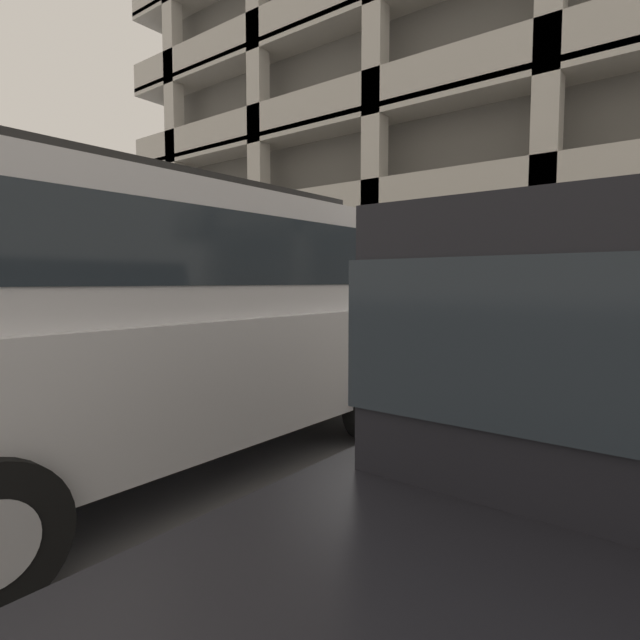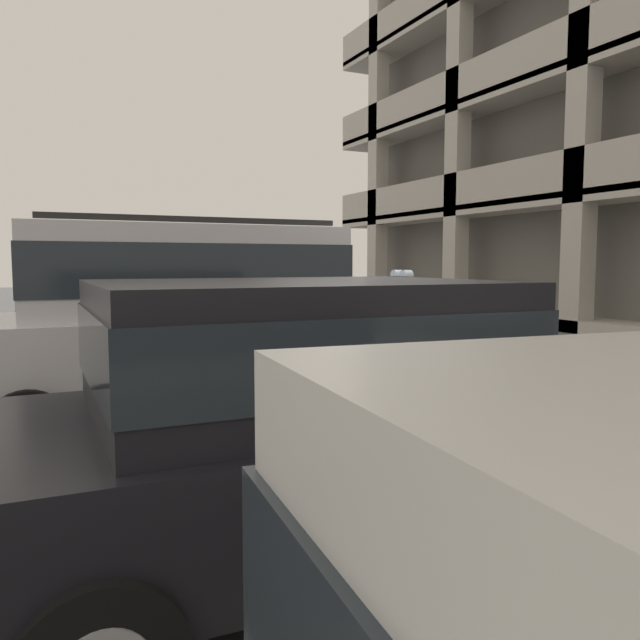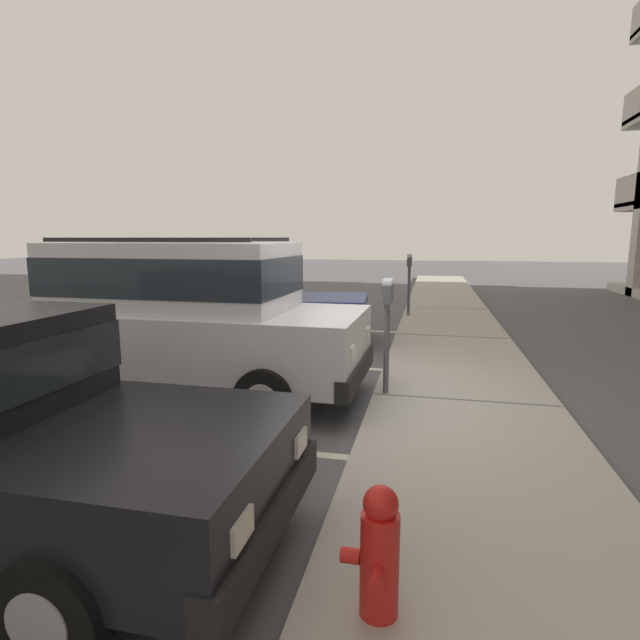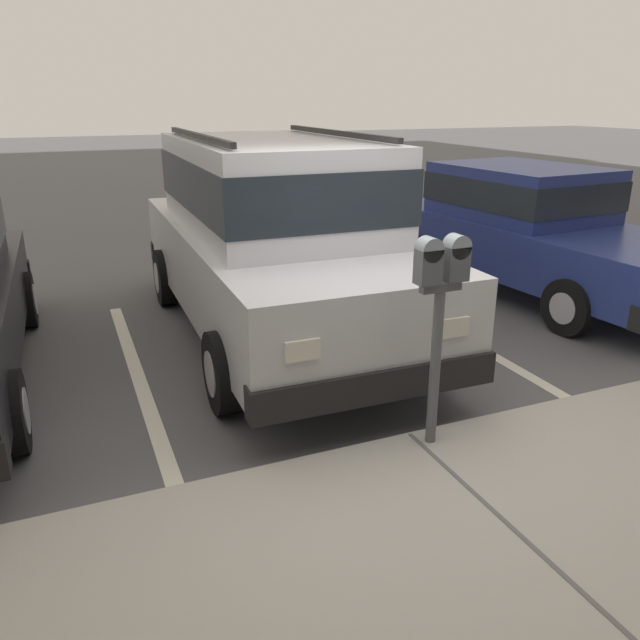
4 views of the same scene
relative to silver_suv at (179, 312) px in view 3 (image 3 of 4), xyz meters
The scene contains 8 objects.
ground_plane 2.58m from the silver_suv, 93.08° to the left, with size 80.00×80.00×0.10m.
sidewalk 3.76m from the silver_suv, 91.98° to the left, with size 40.00×2.20×0.12m.
parking_stall_lines 2.05m from the silver_suv, 31.67° to the left, with size 12.98×4.80×0.01m.
silver_suv is the anchor object (origin of this frame).
red_sedan 3.51m from the silver_suv, behind, with size 2.09×4.61×1.54m.
parking_meter_near 2.67m from the silver_suv, 94.48° to the left, with size 0.35×0.12×1.43m.
parking_meter_far 7.15m from the silver_suv, 158.30° to the left, with size 0.35×0.12×1.51m.
fire_hydrant 4.65m from the silver_suv, 40.05° to the left, with size 0.30×0.30×0.70m.
Camera 3 is at (5.95, 0.85, 2.04)m, focal length 28.00 mm.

